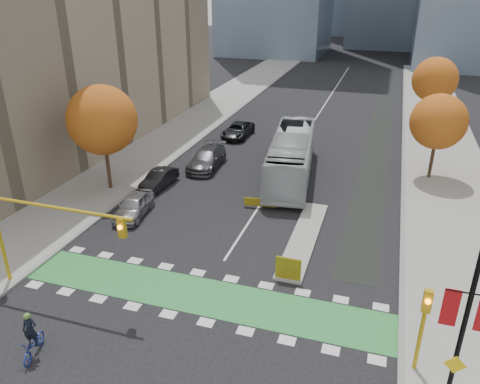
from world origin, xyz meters
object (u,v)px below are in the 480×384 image
Objects in this scene: hazard_board at (288,268)px; tree_west at (102,120)px; traffic_signal_west at (36,223)px; parked_car_d at (238,130)px; parked_car_b at (159,179)px; tree_east_far at (435,80)px; parked_car_c at (207,158)px; banner_lamppost at (466,318)px; cyclist at (33,341)px; traffic_signal_east at (424,319)px; tree_east_near at (439,122)px; bus at (291,156)px; parked_car_a at (134,206)px.

tree_west reaches higher than hazard_board.
parked_car_d is at bearing 87.43° from traffic_signal_west.
parked_car_b is 0.79× the size of parked_car_d.
tree_east_far is at bearing 46.70° from tree_west.
parked_car_d is at bearing 87.72° from parked_car_c.
banner_lamppost is 1.44× the size of parked_car_c.
parked_car_b is (3.45, 1.59, -4.93)m from tree_west.
parked_car_c is at bearing 76.73° from cyclist.
traffic_signal_east reaches higher than cyclist.
traffic_signal_west is 2.06× the size of parked_car_b.
traffic_signal_west is 14.51m from parked_car_b.
bus is (-11.02, -3.14, -2.98)m from tree_east_near.
traffic_signal_west reaches higher than bus.
parked_car_d is (-17.15, 28.44, -2.01)m from traffic_signal_east.
tree_west is at bearing -157.38° from tree_east_near.
tree_east_near is at bearing -16.81° from parked_car_d.
banner_lamppost is (-1.00, -40.50, -0.63)m from tree_east_far.
traffic_signal_east is (18.43, 0.00, -1.30)m from traffic_signal_west.
bus reaches higher than parked_car_c.
tree_east_far is 1.33× the size of parked_car_c.
tree_east_far is 0.92× the size of banner_lamppost.
cyclist is at bearing -136.65° from hazard_board.
tree_east_far is 0.57× the size of bus.
tree_east_near is 22.66m from traffic_signal_east.
traffic_signal_east is (-2.00, -38.51, -2.51)m from tree_east_far.
bus reaches higher than parked_car_a.
traffic_signal_west is 21.43m from bus.
hazard_board is at bearing 138.21° from banner_lamppost.
tree_west is 25.90m from traffic_signal_east.
traffic_signal_east is 0.30× the size of bus.
tree_west is 0.96× the size of traffic_signal_west.
cyclist is at bearing -165.35° from traffic_signal_east.
traffic_signal_east is at bearing 0.01° from traffic_signal_west.
parked_car_d reaches higher than hazard_board.
hazard_board is 10.76m from banner_lamppost.
tree_east_far is at bearing 47.65° from parked_car_a.
traffic_signal_east is at bearing -92.97° from tree_east_far.
bus is at bearing 101.66° from hazard_board.
traffic_signal_east is at bearing -70.95° from bus.
traffic_signal_west is 18.48m from traffic_signal_east.
tree_east_far is 27.42m from parked_car_c.
parked_car_d is (-0.15, 9.21, -0.11)m from parked_car_c.
banner_lamppost is 3.67× the size of cyclist.
banner_lamppost reaches higher than tree_east_far.
traffic_signal_east is at bearing -29.07° from tree_west.
traffic_signal_west is at bearing -71.98° from tree_west.
parked_car_c is (-18.50, -3.28, -4.03)m from tree_east_near.
banner_lamppost is 22.73m from parked_car_a.
tree_east_far is at bearing 51.26° from cyclist.
traffic_signal_west is at bearing 174.14° from banner_lamppost.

